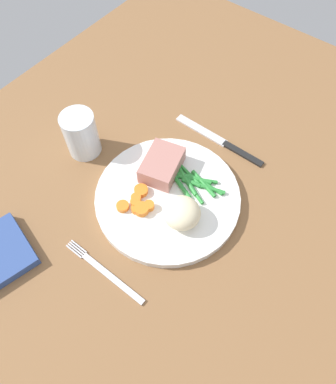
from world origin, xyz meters
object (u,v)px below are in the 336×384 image
at_px(knife, 221,141).
at_px(water_glass, 82,137).
at_px(fork, 105,272).
at_px(meat_portion, 162,165).
at_px(dinner_plate, 168,197).

distance_m(knife, water_glass, 0.28).
bearing_deg(knife, fork, 175.64).
distance_m(meat_portion, knife, 0.15).
bearing_deg(fork, meat_portion, 11.55).
relative_size(knife, water_glass, 2.22).
bearing_deg(fork, dinner_plate, 0.48).
height_order(knife, water_glass, water_glass).
bearing_deg(fork, water_glass, 50.84).
height_order(dinner_plate, knife, dinner_plate).
xyz_separation_m(dinner_plate, meat_portion, (0.04, 0.04, 0.03)).
bearing_deg(knife, dinner_plate, 174.74).
height_order(fork, water_glass, water_glass).
relative_size(meat_portion, water_glass, 0.92).
relative_size(fork, knife, 0.81).
bearing_deg(fork, knife, -0.41).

